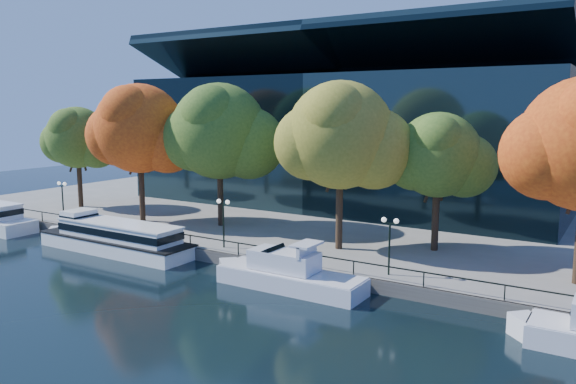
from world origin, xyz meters
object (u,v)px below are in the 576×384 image
Objects in this scene: tree_1 at (140,130)px; lamp_0 at (62,192)px; tree_2 at (220,133)px; cruiser_near at (285,273)px; lamp_1 at (223,212)px; tree_4 at (439,157)px; lamp_2 at (390,233)px; tree_3 at (342,138)px; tour_boat at (112,236)px; tree_0 at (78,139)px.

lamp_0 is (-7.11, -4.18, -6.25)m from tree_1.
tree_2 is at bearing 17.40° from tree_1.
lamp_1 reaches higher than cruiser_near.
lamp_2 is (-0.72, -8.33, -4.63)m from tree_4.
lamp_2 is at bearing 0.00° from lamp_0.
tree_4 is at bearing 28.43° from tree_3.
tree_2 reaches higher than cruiser_near.
tree_3 is at bearing 89.07° from cruiser_near.
tour_boat is 1.48× the size of tree_0.
tree_0 is at bearing 166.40° from lamp_1.
tree_4 is 2.77× the size of lamp_2.
tree_3 reaches higher than cruiser_near.
tour_boat is 20.26m from tree_0.
tree_2 is at bearing 171.57° from tree_3.
tree_2 is at bearing 23.82° from lamp_0.
lamp_2 is at bearing -94.94° from tree_4.
tree_1 is 29.29m from tree_4.
cruiser_near is at bearing -7.21° from lamp_0.
lamp_1 is at bearing -13.60° from tree_0.
tour_boat is 1.24× the size of tree_1.
tree_1 is 1.02× the size of tree_3.
lamp_1 and lamp_2 have the same top height.
tree_0 is 2.88× the size of lamp_2.
lamp_0 is at bearing 172.79° from cruiser_near.
lamp_1 is (9.92, 3.20, 2.59)m from tour_boat.
tree_1 reaches higher than tour_boat.
lamp_0 is at bearing 180.00° from lamp_1.
tree_0 reaches higher than lamp_0.
tree_2 is 1.01× the size of tree_3.
lamp_0 and lamp_2 have the same top height.
lamp_1 is (-8.31, 3.69, 2.91)m from cruiser_near.
tree_2 is at bearing 143.11° from cruiser_near.
tree_4 reaches higher than lamp_0.
tree_1 is at bearing 160.34° from cruiser_near.
tree_3 is 1.22× the size of tree_4.
lamp_0 is at bearing -149.54° from tree_1.
tree_1 is at bearing -178.78° from tree_3.
tree_1 is (-3.78, 7.38, 8.84)m from tour_boat.
lamp_0 is (-29.12, 3.69, 2.91)m from cruiser_near.
cruiser_near is at bearing -1.54° from tour_boat.
lamp_1 is (13.71, -4.18, -6.25)m from tree_1.
lamp_0 is at bearing -49.88° from tree_0.
lamp_1 reaches higher than tour_boat.
tree_1 is at bearing -171.84° from tree_4.
tree_4 is at bearing 8.16° from tree_1.
tree_2 is at bearing -175.60° from tree_4.
tree_1 is at bearing -162.60° from tree_2.
tree_2 is 17.73m from lamp_0.
cruiser_near is at bearing -149.33° from lamp_2.
tree_0 is at bearing 149.59° from tour_boat.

